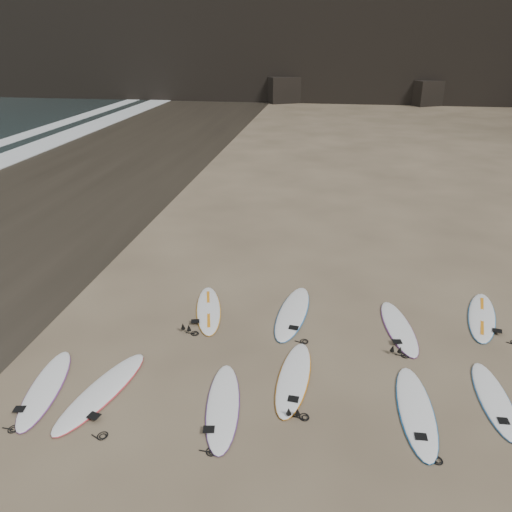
% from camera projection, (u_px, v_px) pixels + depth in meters
% --- Properties ---
extents(ground, '(240.00, 240.00, 0.00)m').
position_uv_depth(ground, '(339.00, 392.00, 9.87)').
color(ground, '#897559').
rests_on(ground, ground).
extents(wet_sand, '(12.00, 200.00, 0.01)m').
position_uv_depth(wet_sand, '(23.00, 204.00, 20.68)').
color(wet_sand, '#383026').
rests_on(wet_sand, ground).
extents(surfboard_0, '(1.28, 2.76, 0.10)m').
position_uv_depth(surfboard_0, '(102.00, 391.00, 9.84)').
color(surfboard_0, white).
rests_on(surfboard_0, ground).
extents(surfboard_1, '(0.97, 2.57, 0.09)m').
position_uv_depth(surfboard_1, '(223.00, 405.00, 9.47)').
color(surfboard_1, white).
rests_on(surfboard_1, ground).
extents(surfboard_2, '(0.78, 2.55, 0.09)m').
position_uv_depth(surfboard_2, '(294.00, 377.00, 10.23)').
color(surfboard_2, white).
rests_on(surfboard_2, ground).
extents(surfboard_3, '(0.70, 2.63, 0.09)m').
position_uv_depth(surfboard_3, '(416.00, 410.00, 9.35)').
color(surfboard_3, white).
rests_on(surfboard_3, ground).
extents(surfboard_4, '(0.62, 2.34, 0.08)m').
position_uv_depth(surfboard_4, '(494.00, 399.00, 9.64)').
color(surfboard_4, white).
rests_on(surfboard_4, ground).
extents(surfboard_5, '(1.17, 2.52, 0.09)m').
position_uv_depth(surfboard_5, '(208.00, 309.00, 12.74)').
color(surfboard_5, white).
rests_on(surfboard_5, ground).
extents(surfboard_6, '(0.97, 2.83, 0.10)m').
position_uv_depth(surfboard_6, '(293.00, 312.00, 12.60)').
color(surfboard_6, white).
rests_on(surfboard_6, ground).
extents(surfboard_7, '(0.98, 2.54, 0.09)m').
position_uv_depth(surfboard_7, '(399.00, 327.00, 11.97)').
color(surfboard_7, white).
rests_on(surfboard_7, ground).
extents(surfboard_8, '(1.20, 2.63, 0.09)m').
position_uv_depth(surfboard_8, '(482.00, 316.00, 12.43)').
color(surfboard_8, white).
rests_on(surfboard_8, ground).
extents(surfboard_11, '(1.01, 2.55, 0.09)m').
position_uv_depth(surfboard_11, '(45.00, 388.00, 9.93)').
color(surfboard_11, white).
rests_on(surfboard_11, ground).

